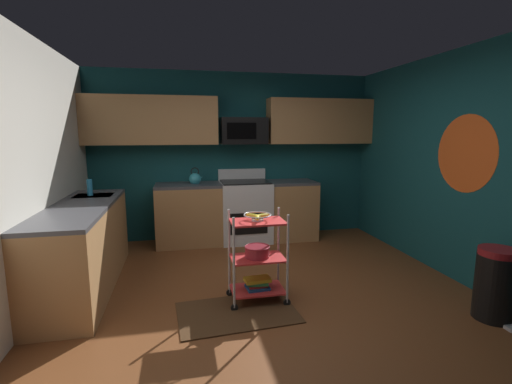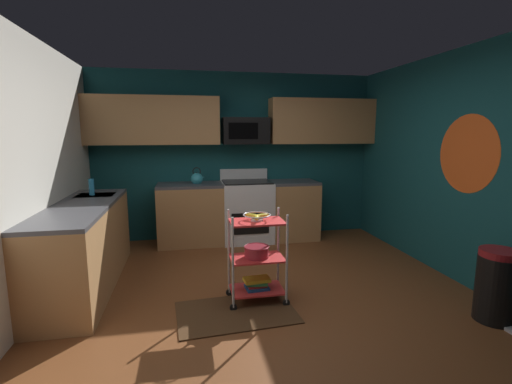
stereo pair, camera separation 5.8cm
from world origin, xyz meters
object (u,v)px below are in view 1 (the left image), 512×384
at_px(microwave, 243,131).
at_px(dish_soap_bottle, 90,187).
at_px(rolling_cart, 257,258).
at_px(trash_can, 495,284).
at_px(oven_range, 245,210).
at_px(book_stack, 257,283).
at_px(kettle, 195,179).
at_px(fruit_bowl, 257,216).
at_px(mixing_bowl_large, 257,251).

height_order(microwave, dish_soap_bottle, microwave).
relative_size(rolling_cart, trash_can, 1.39).
relative_size(oven_range, rolling_cart, 1.20).
relative_size(oven_range, book_stack, 4.10).
xyz_separation_m(oven_range, kettle, (-0.75, -0.00, 0.52)).
bearing_deg(microwave, trash_can, -58.95).
relative_size(rolling_cart, kettle, 3.47).
bearing_deg(trash_can, microwave, 121.05).
distance_m(rolling_cart, kettle, 2.20).
relative_size(fruit_bowl, book_stack, 1.01).
relative_size(rolling_cart, fruit_bowl, 3.36).
bearing_deg(rolling_cart, mixing_bowl_large, -180.00).
bearing_deg(dish_soap_bottle, trash_can, -28.61).
height_order(mixing_bowl_large, book_stack, mixing_bowl_large).
relative_size(mixing_bowl_large, kettle, 0.95).
height_order(oven_range, trash_can, oven_range).
bearing_deg(rolling_cart, fruit_bowl, -4.76).
distance_m(rolling_cart, dish_soap_bottle, 2.30).
height_order(rolling_cart, dish_soap_bottle, dish_soap_bottle).
bearing_deg(oven_range, book_stack, -96.77).
height_order(microwave, kettle, microwave).
relative_size(fruit_bowl, trash_can, 0.41).
height_order(rolling_cart, book_stack, rolling_cart).
relative_size(kettle, trash_can, 0.40).
distance_m(microwave, book_stack, 2.67).
distance_m(microwave, rolling_cart, 2.52).
relative_size(mixing_bowl_large, book_stack, 0.94).
xyz_separation_m(microwave, fruit_bowl, (-0.25, -2.18, -0.82)).
relative_size(kettle, dish_soap_bottle, 1.32).
height_order(book_stack, kettle, kettle).
height_order(mixing_bowl_large, trash_can, trash_can).
bearing_deg(rolling_cart, trash_can, -21.08).
bearing_deg(oven_range, trash_can, -58.04).
height_order(fruit_bowl, book_stack, fruit_bowl).
relative_size(microwave, trash_can, 1.06).
bearing_deg(fruit_bowl, microwave, 83.56).
xyz_separation_m(microwave, mixing_bowl_large, (-0.25, -2.18, -1.18)).
bearing_deg(dish_soap_bottle, kettle, 30.44).
height_order(microwave, book_stack, microwave).
xyz_separation_m(oven_range, fruit_bowl, (-0.25, -2.08, 0.40)).
xyz_separation_m(book_stack, trash_can, (2.03, -0.78, 0.14)).
bearing_deg(microwave, rolling_cart, -96.44).
height_order(oven_range, kettle, kettle).
distance_m(oven_range, book_stack, 2.11).
bearing_deg(oven_range, dish_soap_bottle, -159.52).
bearing_deg(kettle, rolling_cart, -76.23).
bearing_deg(fruit_bowl, dish_soap_bottle, 144.05).
xyz_separation_m(microwave, kettle, (-0.75, -0.11, -0.70)).
distance_m(oven_range, rolling_cart, 2.09).
relative_size(oven_range, fruit_bowl, 4.04).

